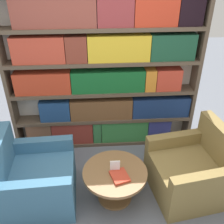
% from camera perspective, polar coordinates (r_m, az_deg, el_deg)
% --- Properties ---
extents(ground_plane, '(14.00, 14.00, 0.00)m').
position_cam_1_polar(ground_plane, '(3.34, -0.55, -20.37)').
color(ground_plane, slate).
extents(bookshelf, '(2.68, 0.30, 2.25)m').
position_cam_1_polar(bookshelf, '(3.72, -1.68, 7.64)').
color(bookshelf, silver).
rests_on(bookshelf, ground_plane).
extents(armchair_left, '(0.90, 0.89, 0.89)m').
position_cam_1_polar(armchair_left, '(3.36, -16.56, -13.98)').
color(armchair_left, '#386684').
rests_on(armchair_left, ground_plane).
extents(armchair_right, '(0.99, 0.98, 0.89)m').
position_cam_1_polar(armchair_right, '(3.47, 16.95, -12.26)').
color(armchair_right, olive).
rests_on(armchair_right, ground_plane).
extents(coffee_table, '(0.76, 0.76, 0.44)m').
position_cam_1_polar(coffee_table, '(3.22, 0.63, -14.38)').
color(coffee_table, brown).
rests_on(coffee_table, ground_plane).
extents(table_sign, '(0.11, 0.06, 0.16)m').
position_cam_1_polar(table_sign, '(3.09, 0.66, -11.90)').
color(table_sign, black).
rests_on(table_sign, coffee_table).
extents(stray_book, '(0.24, 0.27, 0.03)m').
position_cam_1_polar(stray_book, '(3.06, 1.69, -13.81)').
color(stray_book, '#B73823').
rests_on(stray_book, coffee_table).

